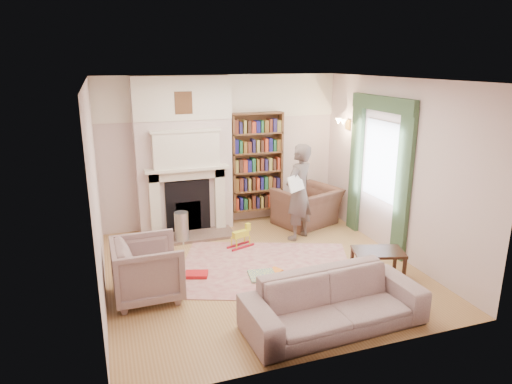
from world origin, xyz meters
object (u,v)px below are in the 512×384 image
object	(u,v)px
bookcase	(257,162)
man_reading	(299,192)
paraffin_heater	(182,227)
rocking_horse	(241,237)
armchair_reading	(307,207)
coffee_table	(377,265)
sofa	(334,302)
armchair_left	(148,269)

from	to	relation	value
bookcase	man_reading	size ratio (longest dim) A/B	1.09
paraffin_heater	rocking_horse	bearing A→B (deg)	-31.43
armchair_reading	coffee_table	bearing A→B (deg)	69.42
sofa	paraffin_heater	size ratio (longest dim) A/B	3.91
armchair_reading	armchair_left	world-z (taller)	armchair_left
armchair_reading	paraffin_heater	bearing A→B (deg)	-16.84
armchair_reading	rocking_horse	world-z (taller)	armchair_reading
bookcase	armchair_left	world-z (taller)	bookcase
coffee_table	paraffin_heater	world-z (taller)	paraffin_heater
bookcase	armchair_reading	distance (m)	1.28
armchair_reading	bookcase	bearing A→B (deg)	-53.14
coffee_table	paraffin_heater	size ratio (longest dim) A/B	1.27
sofa	coffee_table	xyz separation A→B (m)	(1.16, 0.87, -0.09)
man_reading	rocking_horse	size ratio (longest dim) A/B	3.74
armchair_reading	coffee_table	size ratio (longest dim) A/B	1.57
bookcase	paraffin_heater	distance (m)	1.96
armchair_reading	man_reading	xyz separation A→B (m)	(-0.45, -0.60, 0.49)
armchair_left	paraffin_heater	world-z (taller)	armchair_left
sofa	man_reading	world-z (taller)	man_reading
rocking_horse	bookcase	bearing A→B (deg)	40.68
sofa	coffee_table	world-z (taller)	sofa
armchair_reading	man_reading	distance (m)	0.90
armchair_reading	paraffin_heater	world-z (taller)	armchair_reading
man_reading	bookcase	bearing A→B (deg)	-104.17
sofa	paraffin_heater	world-z (taller)	sofa
paraffin_heater	coffee_table	bearing A→B (deg)	-43.47
coffee_table	rocking_horse	xyz separation A→B (m)	(-1.52, 1.74, -0.03)
rocking_horse	armchair_left	bearing A→B (deg)	-163.10
armchair_reading	sofa	world-z (taller)	armchair_reading
bookcase	rocking_horse	world-z (taller)	bookcase
armchair_reading	paraffin_heater	distance (m)	2.44
armchair_left	coffee_table	xyz separation A→B (m)	(3.16, -0.54, -0.18)
bookcase	armchair_left	xyz separation A→B (m)	(-2.35, -2.43, -0.77)
man_reading	armchair_left	bearing A→B (deg)	-7.31
armchair_reading	man_reading	size ratio (longest dim) A/B	0.65
man_reading	sofa	bearing A→B (deg)	42.21
bookcase	coffee_table	size ratio (longest dim) A/B	2.64
armchair_reading	sofa	distance (m)	3.51
armchair_reading	paraffin_heater	xyz separation A→B (m)	(-2.43, -0.14, -0.08)
coffee_table	armchair_left	bearing A→B (deg)	-172.96
armchair_reading	rocking_horse	distance (m)	1.69
bookcase	paraffin_heater	size ratio (longest dim) A/B	3.36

